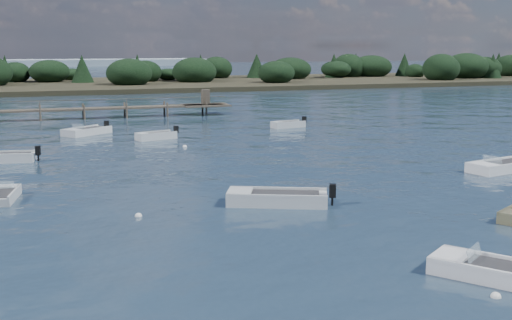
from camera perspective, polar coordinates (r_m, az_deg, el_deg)
name	(u,v)px	position (r m, az deg, el deg)	size (l,w,h in m)	color
ground	(151,106)	(81.46, -9.35, 4.77)	(400.00, 400.00, 0.00)	#172636
dinghy_extra_a	(1,198)	(33.60, -21.69, -3.12)	(1.84, 3.35, 1.03)	#B3B9BB
dinghy_extra_b	(87,133)	(56.16, -14.81, 2.37)	(4.37, 4.00, 1.27)	#B3B9BB
dinghy_mid_white_b	(503,168)	(41.32, 21.11, -0.67)	(5.23, 2.75, 1.27)	silver
tender_far_grey_b	(288,126)	(59.05, 2.87, 3.06)	(3.56, 1.77, 1.19)	#B3B9BB
tender_far_white	(156,137)	(52.09, -8.87, 2.01)	(3.64, 2.13, 1.22)	#B3B9BB
tender_far_grey	(6,159)	(44.53, -21.31, 0.07)	(4.01, 2.00, 1.27)	#B3B9BB
dinghy_near_olive	(504,276)	(22.30, 21.18, -9.59)	(4.04, 4.69, 1.20)	silver
dinghy_mid_grey	(277,201)	(30.48, 1.89, -3.63)	(5.11, 3.53, 1.29)	#B3B9BB
buoy_a	(496,297)	(20.89, 20.53, -11.35)	(0.32, 0.32, 0.32)	silver
buoy_b	(505,213)	(30.97, 21.24, -4.44)	(0.32, 0.32, 0.32)	silver
buoy_c	(138,216)	(28.84, -10.41, -4.95)	(0.32, 0.32, 0.32)	silver
buoy_e	(185,147)	(47.89, -6.35, 1.15)	(0.32, 0.32, 0.32)	silver
far_headland	(243,74)	(126.13, -1.16, 7.65)	(190.00, 40.00, 5.80)	black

